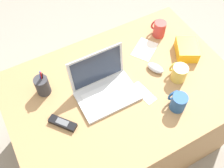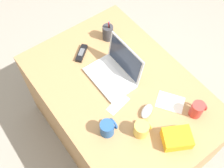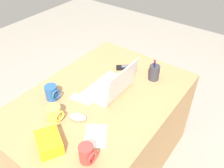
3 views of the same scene
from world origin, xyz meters
name	(u,v)px [view 1 (image 1 of 3)]	position (x,y,z in m)	size (l,w,h in m)	color
ground_plane	(119,137)	(0.00, 0.00, 0.00)	(6.00, 6.00, 0.00)	gray
desk	(120,117)	(0.00, 0.00, 0.35)	(1.29, 0.89, 0.71)	#A87C4F
laptop	(104,87)	(-0.10, 0.03, 0.75)	(0.33, 0.25, 0.23)	silver
computer_mouse	(155,68)	(0.24, 0.02, 0.72)	(0.06, 0.11, 0.04)	silver
coffee_mug_white	(178,102)	(0.20, -0.25, 0.76)	(0.08, 0.09, 0.10)	#26518C
coffee_mug_tall	(179,73)	(0.32, -0.09, 0.75)	(0.09, 0.10, 0.10)	#E0BC4C
coffee_mug_spare	(159,29)	(0.42, 0.25, 0.76)	(0.08, 0.09, 0.11)	#C63833
cordless_phone	(63,123)	(-0.38, -0.05, 0.72)	(0.13, 0.14, 0.03)	black
pen_holder	(42,86)	(-0.39, 0.19, 0.76)	(0.08, 0.08, 0.17)	#333338
snack_bag	(187,49)	(0.48, 0.04, 0.74)	(0.12, 0.16, 0.07)	#F2AD19
paper_note_near_laptop	(145,49)	(0.27, 0.18, 0.71)	(0.17, 0.12, 0.00)	white
paper_note_left	(143,93)	(0.09, -0.09, 0.71)	(0.06, 0.16, 0.00)	white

